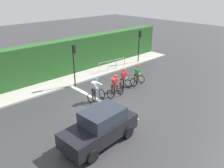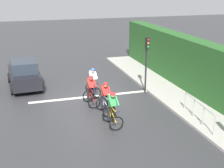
{
  "view_description": "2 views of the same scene",
  "coord_description": "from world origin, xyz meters",
  "px_view_note": "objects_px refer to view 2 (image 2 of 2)",
  "views": [
    {
      "loc": [
        10.99,
        -9.24,
        7.31
      ],
      "look_at": [
        0.07,
        1.03,
        0.96
      ],
      "focal_mm": 36.49,
      "sensor_mm": 36.0,
      "label": 1
    },
    {
      "loc": [
        3.85,
        16.84,
        6.34
      ],
      "look_at": [
        -0.83,
        1.5,
        1.19
      ],
      "focal_mm": 51.13,
      "sensor_mm": 36.0,
      "label": 2
    }
  ],
  "objects_px": {
    "traffic_light_near_crossing": "(147,57)",
    "pedestrian_railing_kerbside": "(199,108)",
    "cyclist_mid": "(91,91)",
    "cyclist_fourth": "(93,82)",
    "cyclist_second": "(105,98)",
    "cyclist_lead": "(112,110)",
    "car_black": "(24,74)"
  },
  "relations": [
    {
      "from": "car_black",
      "to": "pedestrian_railing_kerbside",
      "type": "height_order",
      "value": "car_black"
    },
    {
      "from": "car_black",
      "to": "traffic_light_near_crossing",
      "type": "distance_m",
      "value": 7.69
    },
    {
      "from": "car_black",
      "to": "cyclist_fourth",
      "type": "bearing_deg",
      "value": 143.53
    },
    {
      "from": "cyclist_second",
      "to": "cyclist_mid",
      "type": "relative_size",
      "value": 1.0
    },
    {
      "from": "cyclist_lead",
      "to": "traffic_light_near_crossing",
      "type": "bearing_deg",
      "value": -130.59
    },
    {
      "from": "cyclist_second",
      "to": "traffic_light_near_crossing",
      "type": "bearing_deg",
      "value": -144.11
    },
    {
      "from": "traffic_light_near_crossing",
      "to": "pedestrian_railing_kerbside",
      "type": "bearing_deg",
      "value": 98.3
    },
    {
      "from": "cyclist_mid",
      "to": "pedestrian_railing_kerbside",
      "type": "bearing_deg",
      "value": 138.64
    },
    {
      "from": "cyclist_second",
      "to": "car_black",
      "type": "xyz_separation_m",
      "value": [
        3.69,
        -5.52,
        0.08
      ]
    },
    {
      "from": "cyclist_second",
      "to": "cyclist_lead",
      "type": "bearing_deg",
      "value": 86.97
    },
    {
      "from": "cyclist_mid",
      "to": "cyclist_fourth",
      "type": "relative_size",
      "value": 1.0
    },
    {
      "from": "cyclist_second",
      "to": "pedestrian_railing_kerbside",
      "type": "bearing_deg",
      "value": 148.04
    },
    {
      "from": "cyclist_second",
      "to": "cyclist_mid",
      "type": "bearing_deg",
      "value": -73.21
    },
    {
      "from": "cyclist_mid",
      "to": "cyclist_fourth",
      "type": "xyz_separation_m",
      "value": [
        -0.44,
        -1.42,
        0.0
      ]
    },
    {
      "from": "cyclist_mid",
      "to": "pedestrian_railing_kerbside",
      "type": "height_order",
      "value": "cyclist_mid"
    },
    {
      "from": "car_black",
      "to": "traffic_light_near_crossing",
      "type": "xyz_separation_m",
      "value": [
        -6.85,
        3.23,
        1.35
      ]
    },
    {
      "from": "cyclist_fourth",
      "to": "traffic_light_near_crossing",
      "type": "bearing_deg",
      "value": 171.33
    },
    {
      "from": "cyclist_lead",
      "to": "car_black",
      "type": "relative_size",
      "value": 0.4
    },
    {
      "from": "cyclist_mid",
      "to": "car_black",
      "type": "relative_size",
      "value": 0.4
    },
    {
      "from": "car_black",
      "to": "cyclist_mid",
      "type": "bearing_deg",
      "value": 128.2
    },
    {
      "from": "cyclist_second",
      "to": "cyclist_fourth",
      "type": "relative_size",
      "value": 1.0
    },
    {
      "from": "cyclist_second",
      "to": "traffic_light_near_crossing",
      "type": "distance_m",
      "value": 4.15
    },
    {
      "from": "car_black",
      "to": "pedestrian_railing_kerbside",
      "type": "distance_m",
      "value": 10.93
    },
    {
      "from": "cyclist_fourth",
      "to": "cyclist_mid",
      "type": "bearing_deg",
      "value": 72.74
    },
    {
      "from": "cyclist_lead",
      "to": "traffic_light_near_crossing",
      "type": "height_order",
      "value": "traffic_light_near_crossing"
    },
    {
      "from": "traffic_light_near_crossing",
      "to": "cyclist_mid",
      "type": "bearing_deg",
      "value": 14.83
    },
    {
      "from": "cyclist_lead",
      "to": "cyclist_mid",
      "type": "height_order",
      "value": "same"
    },
    {
      "from": "cyclist_second",
      "to": "pedestrian_railing_kerbside",
      "type": "xyz_separation_m",
      "value": [
        -3.84,
        2.4,
        -0.03
      ]
    },
    {
      "from": "cyclist_second",
      "to": "traffic_light_near_crossing",
      "type": "xyz_separation_m",
      "value": [
        -3.16,
        -2.29,
        1.43
      ]
    },
    {
      "from": "pedestrian_railing_kerbside",
      "to": "cyclist_fourth",
      "type": "bearing_deg",
      "value": -53.58
    },
    {
      "from": "traffic_light_near_crossing",
      "to": "cyclist_lead",
      "type": "bearing_deg",
      "value": 49.41
    },
    {
      "from": "cyclist_fourth",
      "to": "traffic_light_near_crossing",
      "type": "xyz_separation_m",
      "value": [
        -3.12,
        0.48,
        1.43
      ]
    }
  ]
}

